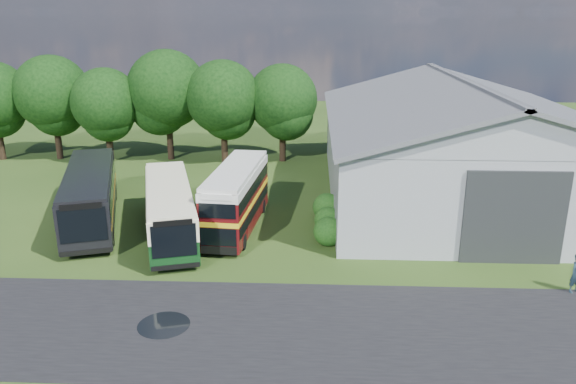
{
  "coord_description": "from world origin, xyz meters",
  "views": [
    {
      "loc": [
        4.64,
        -23.44,
        12.53
      ],
      "look_at": [
        3.23,
        8.0,
        2.43
      ],
      "focal_mm": 35.0,
      "sensor_mm": 36.0,
      "label": 1
    }
  ],
  "objects_px": {
    "bus_dark_single": "(90,195)",
    "storage_shed": "(459,136)",
    "bus_green_single": "(169,209)",
    "bus_maroon_double": "(237,199)"
  },
  "relations": [
    {
      "from": "bus_green_single",
      "to": "bus_maroon_double",
      "type": "height_order",
      "value": "bus_maroon_double"
    },
    {
      "from": "bus_green_single",
      "to": "bus_maroon_double",
      "type": "distance_m",
      "value": 3.98
    },
    {
      "from": "bus_maroon_double",
      "to": "bus_dark_single",
      "type": "distance_m",
      "value": 9.23
    },
    {
      "from": "storage_shed",
      "to": "bus_green_single",
      "type": "relative_size",
      "value": 2.2
    },
    {
      "from": "storage_shed",
      "to": "bus_green_single",
      "type": "distance_m",
      "value": 20.85
    },
    {
      "from": "bus_dark_single",
      "to": "storage_shed",
      "type": "bearing_deg",
      "value": -1.52
    },
    {
      "from": "storage_shed",
      "to": "bus_dark_single",
      "type": "height_order",
      "value": "storage_shed"
    },
    {
      "from": "bus_green_single",
      "to": "bus_dark_single",
      "type": "bearing_deg",
      "value": 144.27
    },
    {
      "from": "bus_dark_single",
      "to": "bus_maroon_double",
      "type": "bearing_deg",
      "value": -22.53
    },
    {
      "from": "bus_green_single",
      "to": "bus_dark_single",
      "type": "relative_size",
      "value": 0.92
    }
  ]
}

